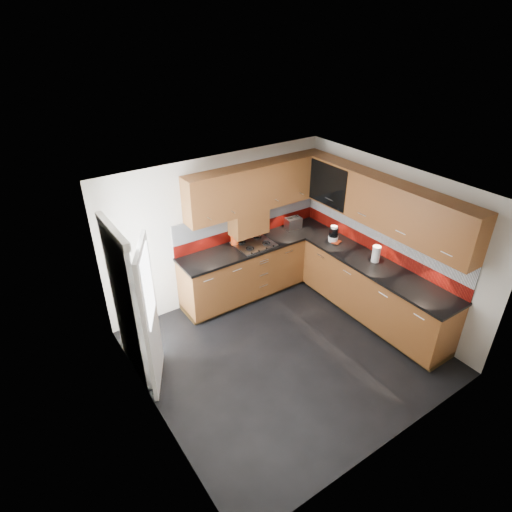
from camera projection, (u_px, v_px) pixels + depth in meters
room at (290, 262)px, 5.32m from camera, size 4.00×3.80×2.64m
base_cabinets at (312, 280)px, 6.88m from camera, size 2.70×3.20×0.95m
countertop at (314, 255)px, 6.62m from camera, size 2.72×3.22×0.04m
backsplash at (317, 229)px, 6.75m from camera, size 2.70×3.20×0.54m
upper_cabinets at (324, 196)px, 6.30m from camera, size 2.50×3.20×0.72m
extractor_hood at (248, 222)px, 6.82m from camera, size 0.60×0.33×0.40m
glass_cabinet at (335, 182)px, 6.73m from camera, size 0.32×0.80×0.66m
back_door at (136, 310)px, 5.22m from camera, size 0.42×1.19×2.04m
gas_hob at (254, 244)px, 6.86m from camera, size 0.60×0.53×0.05m
utensil_pot at (235, 239)px, 6.83m from camera, size 0.13×0.13×0.47m
toaster at (293, 223)px, 7.35m from camera, size 0.29×0.19×0.20m
food_processor at (333, 234)px, 6.92m from camera, size 0.16×0.16×0.27m
paper_towel at (376, 254)px, 6.35m from camera, size 0.16×0.16×0.26m
orange_cloth at (336, 242)px, 6.94m from camera, size 0.17×0.16×0.01m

